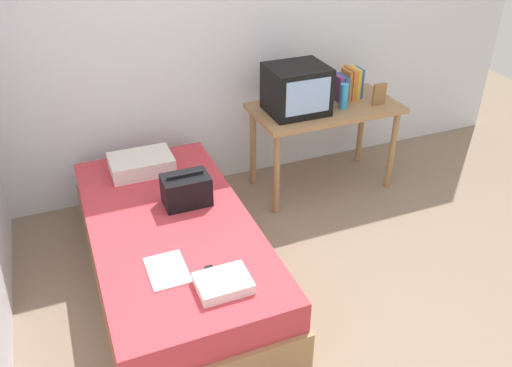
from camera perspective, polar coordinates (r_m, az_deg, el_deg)
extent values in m
plane|color=#84705B|center=(3.31, 11.52, -14.63)|extent=(8.00, 8.00, 0.00)
cube|color=silver|center=(4.23, -1.57, 17.05)|extent=(5.20, 0.10, 2.60)
cube|color=#9E754C|center=(3.49, -8.86, -8.48)|extent=(1.00, 2.00, 0.26)
cube|color=#C63842|center=(3.35, -9.18, -5.44)|extent=(0.97, 1.94, 0.20)
cube|color=#9E754C|center=(4.21, 7.56, 8.15)|extent=(1.16, 0.60, 0.04)
cylinder|color=#9E754C|center=(3.96, 2.25, 0.98)|extent=(0.05, 0.05, 0.69)
cylinder|color=#9E754C|center=(4.45, 14.61, 3.51)|extent=(0.05, 0.05, 0.69)
cylinder|color=#9E754C|center=(4.35, -0.32, 3.96)|extent=(0.05, 0.05, 0.69)
cylinder|color=#9E754C|center=(4.79, 11.37, 6.04)|extent=(0.05, 0.05, 0.69)
cube|color=black|center=(4.00, 4.42, 10.21)|extent=(0.44, 0.38, 0.36)
cube|color=#8CB2E0|center=(3.84, 5.70, 9.35)|extent=(0.35, 0.01, 0.26)
cylinder|color=#3399DB|center=(4.13, 9.53, 9.34)|extent=(0.07, 0.07, 0.20)
cube|color=#7A3D89|center=(4.29, 8.86, 10.29)|extent=(0.04, 0.14, 0.20)
cube|color=#2D5699|center=(4.31, 9.35, 10.31)|extent=(0.04, 0.16, 0.20)
cube|color=#CC7233|center=(4.32, 9.80, 10.60)|extent=(0.03, 0.15, 0.24)
cube|color=#CC7233|center=(4.34, 10.22, 10.72)|extent=(0.04, 0.17, 0.25)
cube|color=gold|center=(4.36, 10.67, 10.75)|extent=(0.03, 0.15, 0.24)
cube|color=#2D5699|center=(4.38, 11.04, 10.77)|extent=(0.03, 0.13, 0.24)
cube|color=olive|center=(4.26, 13.29, 9.44)|extent=(0.11, 0.02, 0.17)
cube|color=silver|center=(3.84, -12.38, 2.12)|extent=(0.44, 0.31, 0.12)
cube|color=black|center=(3.39, -7.60, -0.70)|extent=(0.30, 0.20, 0.20)
cylinder|color=black|center=(3.33, -7.74, 0.97)|extent=(0.24, 0.02, 0.02)
cube|color=white|center=(2.92, -9.64, -9.28)|extent=(0.21, 0.29, 0.01)
cube|color=black|center=(2.85, -4.75, -9.97)|extent=(0.04, 0.16, 0.02)
cube|color=white|center=(2.77, -3.56, -10.78)|extent=(0.28, 0.22, 0.06)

